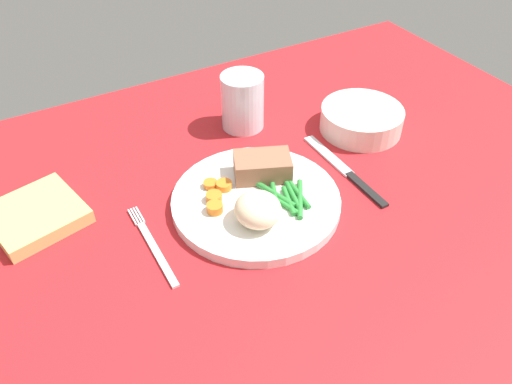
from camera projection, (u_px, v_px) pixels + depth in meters
The scene contains 11 objects.
dining_table at pixel (277, 212), 76.23cm from camera, with size 120.00×90.00×2.00cm.
dinner_plate at pixel (256, 201), 75.42cm from camera, with size 24.95×24.95×1.60cm, color white.
meat_portion at pixel (262, 166), 77.58cm from camera, with size 8.56×5.36×3.48cm, color #936047.
mashed_potatoes at pixel (258, 210), 69.67cm from camera, with size 6.47×6.78×4.37cm, color beige.
carrot_slices at pixel (216, 195), 74.42cm from camera, with size 5.75×7.46×1.30cm.
green_beans at pixel (287, 196), 74.53cm from camera, with size 6.73×10.04×0.87cm.
fork at pixel (153, 245), 69.54cm from camera, with size 1.44×16.60×0.40cm.
knife at pixel (346, 171), 81.73cm from camera, with size 1.70×20.50×0.64cm.
water_glass at pixel (243, 105), 89.31cm from camera, with size 7.49×7.49×9.83cm.
salad_bowl at pixel (362, 118), 89.51cm from camera, with size 14.38×14.38×4.23cm.
napkin at pixel (36, 215), 72.83cm from camera, with size 12.11×11.81×2.09cm, color #DBBC6B.
Camera 1 is at (-30.15, -46.70, 53.35)cm, focal length 35.78 mm.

